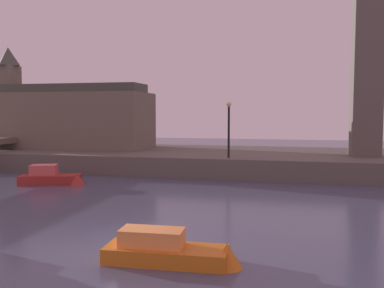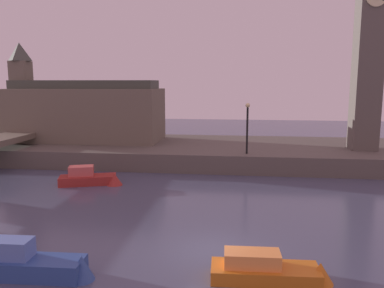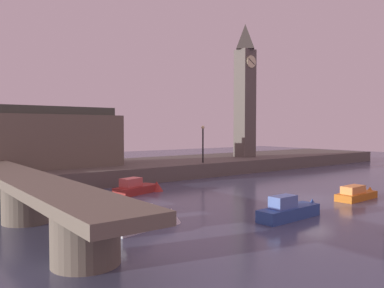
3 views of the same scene
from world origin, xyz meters
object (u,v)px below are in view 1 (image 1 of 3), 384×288
boat_patrol_orange (180,252)px  boat_dinghy_red (56,178)px  clock_tower (368,35)px  parliament_hall (68,117)px  streetlamp (229,123)px

boat_patrol_orange → boat_dinghy_red: bearing=133.7°
clock_tower → boat_dinghy_red: clock_tower is taller
parliament_hall → boat_patrol_orange: (16.84, -22.92, -4.00)m
boat_dinghy_red → boat_patrol_orange: boat_dinghy_red is taller
streetlamp → boat_dinghy_red: streetlamp is taller
boat_dinghy_red → boat_patrol_orange: size_ratio=1.06×
parliament_hall → boat_dinghy_red: size_ratio=3.03×
streetlamp → boat_dinghy_red: bearing=-154.1°
parliament_hall → boat_patrol_orange: bearing=-53.7°
clock_tower → parliament_hall: clock_tower is taller
boat_dinghy_red → boat_patrol_orange: (11.69, -12.21, -0.06)m
clock_tower → boat_dinghy_red: size_ratio=3.55×
parliament_hall → boat_dinghy_red: (5.16, -10.71, -3.94)m
parliament_hall → boat_patrol_orange: size_ratio=3.21×
clock_tower → parliament_hall: (-25.73, 2.13, -6.05)m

